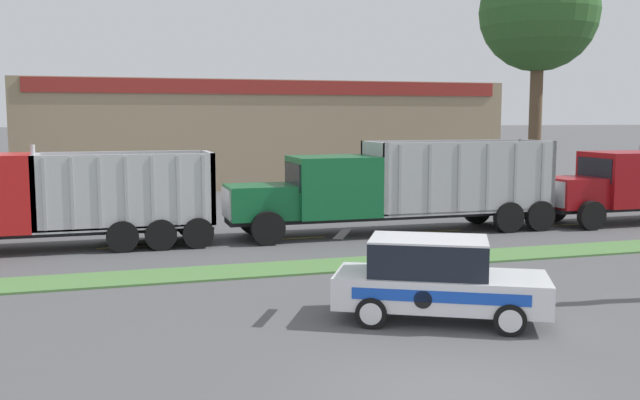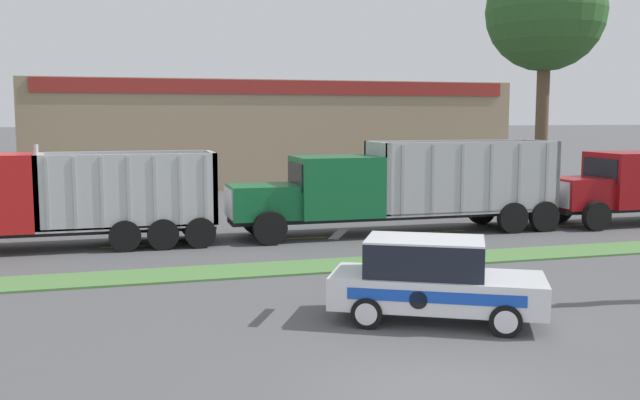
% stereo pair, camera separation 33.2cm
% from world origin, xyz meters
% --- Properties ---
extents(ground_plane, '(600.00, 600.00, 0.00)m').
position_xyz_m(ground_plane, '(0.00, 0.00, 0.00)').
color(ground_plane, '#515154').
extents(grass_verge, '(120.00, 1.78, 0.06)m').
position_xyz_m(grass_verge, '(0.00, 9.43, 0.03)').
color(grass_verge, '#517F42').
rests_on(grass_verge, ground_plane).
extents(centre_line_4, '(2.40, 0.14, 0.01)m').
position_xyz_m(centre_line_4, '(-4.21, 14.32, 0.00)').
color(centre_line_4, yellow).
rests_on(centre_line_4, ground_plane).
extents(centre_line_5, '(2.40, 0.14, 0.01)m').
position_xyz_m(centre_line_5, '(1.19, 14.32, 0.00)').
color(centre_line_5, yellow).
rests_on(centre_line_5, ground_plane).
extents(centre_line_6, '(2.40, 0.14, 0.01)m').
position_xyz_m(centre_line_6, '(6.59, 14.32, 0.00)').
color(centre_line_6, yellow).
rests_on(centre_line_6, ground_plane).
extents(centre_line_7, '(2.40, 0.14, 0.01)m').
position_xyz_m(centre_line_7, '(11.99, 14.32, 0.00)').
color(centre_line_7, yellow).
rests_on(centre_line_7, ground_plane).
extents(dump_truck_lead, '(10.73, 2.56, 3.43)m').
position_xyz_m(dump_truck_lead, '(-7.82, 14.53, 1.58)').
color(dump_truck_lead, black).
rests_on(dump_truck_lead, ground_plane).
extents(dump_truck_mid, '(12.26, 2.67, 3.37)m').
position_xyz_m(dump_truck_mid, '(4.11, 14.46, 1.57)').
color(dump_truck_mid, black).
rests_on(dump_truck_mid, ground_plane).
extents(rally_car, '(4.71, 3.58, 1.79)m').
position_xyz_m(rally_car, '(1.57, 3.65, 0.89)').
color(rally_car, white).
rests_on(rally_car, ground_plane).
extents(store_building_backdrop, '(29.28, 12.10, 6.41)m').
position_xyz_m(store_building_backdrop, '(4.72, 36.97, 3.21)').
color(store_building_backdrop, '#9E896B').
rests_on(store_building_backdrop, ground_plane).
extents(tree_behind_left, '(5.79, 5.79, 13.72)m').
position_xyz_m(tree_behind_left, '(15.54, 21.38, 9.90)').
color(tree_behind_left, brown).
rests_on(tree_behind_left, ground_plane).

